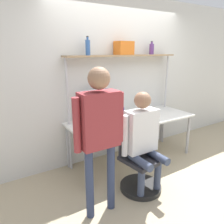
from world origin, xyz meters
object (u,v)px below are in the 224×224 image
at_px(monitor, 94,104).
at_px(bottle_blue, 88,47).
at_px(bottle_purple, 152,49).
at_px(laptop, 119,120).
at_px(office_chair, 139,169).
at_px(person_standing, 100,125).
at_px(storage_box, 124,48).
at_px(cell_phone, 136,122).
at_px(person_seated, 143,135).

distance_m(monitor, bottle_blue, 0.86).
bearing_deg(bottle_purple, laptop, -157.18).
height_order(office_chair, person_standing, person_standing).
bearing_deg(storage_box, monitor, -177.80).
xyz_separation_m(cell_phone, person_seated, (-0.31, -0.55, 0.04)).
bearing_deg(person_standing, office_chair, 11.63).
distance_m(person_seated, person_standing, 0.74).
height_order(laptop, storage_box, storage_box).
distance_m(monitor, storage_box, 1.01).
distance_m(bottle_blue, bottle_purple, 1.23).
distance_m(monitor, cell_phone, 0.71).
height_order(laptop, office_chair, laptop).
relative_size(laptop, bottle_blue, 1.07).
xyz_separation_m(monitor, cell_phone, (0.49, -0.44, -0.27)).
height_order(person_seated, storage_box, storage_box).
height_order(bottle_blue, bottle_purple, bottle_blue).
height_order(laptop, bottle_purple, bottle_purple).
distance_m(office_chair, person_seated, 0.52).
bearing_deg(bottle_blue, person_seated, -75.75).
relative_size(monitor, person_seated, 0.37).
xyz_separation_m(monitor, storage_box, (0.56, 0.02, 0.84)).
height_order(laptop, bottle_blue, bottle_blue).
bearing_deg(bottle_blue, person_standing, -110.92).
bearing_deg(monitor, bottle_purple, 1.08).
distance_m(monitor, person_seated, 1.03).
relative_size(office_chair, person_standing, 0.55).
relative_size(person_seated, storage_box, 5.01).
bearing_deg(person_seated, office_chair, 96.29).
height_order(bottle_purple, storage_box, bottle_purple).
distance_m(laptop, office_chair, 0.79).
bearing_deg(cell_phone, storage_box, 80.44).
xyz_separation_m(cell_phone, bottle_purple, (0.67, 0.46, 1.10)).
xyz_separation_m(cell_phone, bottle_blue, (-0.56, 0.46, 1.12)).
bearing_deg(laptop, person_standing, -135.71).
height_order(office_chair, storage_box, storage_box).
xyz_separation_m(person_seated, person_standing, (-0.68, -0.09, 0.28)).
relative_size(monitor, bottle_purple, 2.28).
distance_m(person_seated, bottle_blue, 1.50).
height_order(bottle_blue, storage_box, bottle_blue).
height_order(laptop, person_seated, person_seated).
relative_size(laptop, office_chair, 0.31).
xyz_separation_m(laptop, person_seated, (-0.05, -0.62, -0.02)).
bearing_deg(person_seated, storage_box, 69.10).
bearing_deg(laptop, office_chair, -95.69).
relative_size(laptop, person_seated, 0.21).
xyz_separation_m(person_seated, bottle_purple, (0.98, 1.01, 1.06)).
height_order(laptop, cell_phone, laptop).
xyz_separation_m(person_standing, bottle_blue, (0.42, 1.10, 0.79)).
distance_m(laptop, cell_phone, 0.27).
height_order(person_standing, storage_box, storage_box).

